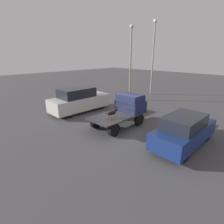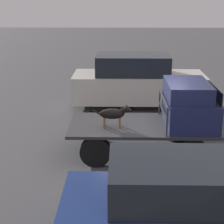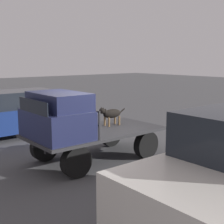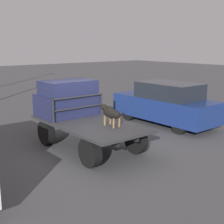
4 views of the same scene
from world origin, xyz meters
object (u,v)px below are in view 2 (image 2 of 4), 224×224
object	(u,v)px
dog	(114,114)
parked_pickup_far	(137,81)
parked_sedan	(193,209)
flatbed_truck	(142,132)

from	to	relation	value
dog	parked_pickup_far	distance (m)	4.94
dog	parked_sedan	world-z (taller)	parked_sedan
dog	parked_pickup_far	xyz separation A→B (m)	(0.83, 4.86, -0.24)
flatbed_truck	parked_sedan	distance (m)	4.27
flatbed_truck	parked_sedan	size ratio (longest dim) A/B	0.88
parked_sedan	parked_pickup_far	bearing A→B (deg)	101.54
flatbed_truck	dog	xyz separation A→B (m)	(-0.76, -0.25, 0.62)
dog	flatbed_truck	bearing A→B (deg)	7.47
flatbed_truck	parked_pickup_far	bearing A→B (deg)	89.13
flatbed_truck	parked_sedan	xyz separation A→B (m)	(0.61, -4.21, 0.23)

